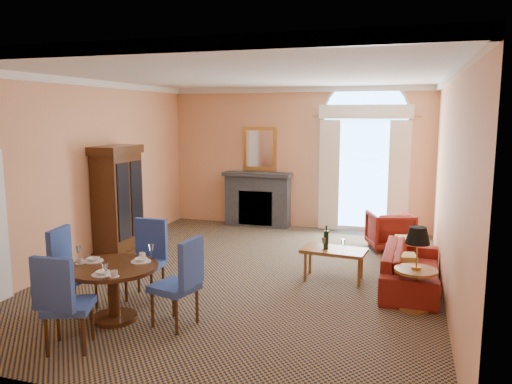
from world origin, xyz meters
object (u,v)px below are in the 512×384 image
(side_table, at_px, (417,259))
(sofa, at_px, (411,268))
(coffee_table, at_px, (333,251))
(dining_table, at_px, (113,280))
(armoire, at_px, (118,202))
(armchair, at_px, (390,231))

(side_table, bearing_deg, sofa, 93.11)
(side_table, bearing_deg, coffee_table, 143.82)
(sofa, xyz_separation_m, side_table, (0.05, -0.92, 0.41))
(dining_table, distance_m, side_table, 3.95)
(armoire, height_order, dining_table, armoire)
(side_table, bearing_deg, armchair, 98.44)
(dining_table, height_order, coffee_table, dining_table)
(armoire, xyz_separation_m, armchair, (4.87, 1.77, -0.61))
(dining_table, height_order, side_table, side_table)
(armchair, bearing_deg, coffee_table, 50.50)
(coffee_table, bearing_deg, sofa, 6.62)
(dining_table, bearing_deg, armchair, 54.61)
(armchair, xyz_separation_m, coffee_table, (-0.78, -2.13, 0.10))
(sofa, relative_size, coffee_table, 1.97)
(armchair, bearing_deg, dining_table, 35.18)
(armchair, bearing_deg, sofa, 81.29)
(dining_table, height_order, sofa, dining_table)
(coffee_table, distance_m, side_table, 1.54)
(dining_table, xyz_separation_m, armchair, (3.21, 4.52, -0.16))
(sofa, relative_size, side_table, 1.84)
(armoire, height_order, coffee_table, armoire)
(dining_table, distance_m, armchair, 5.54)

